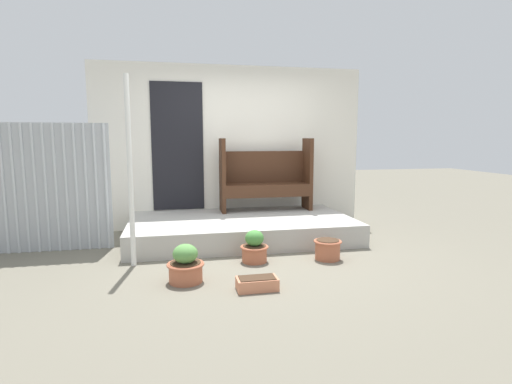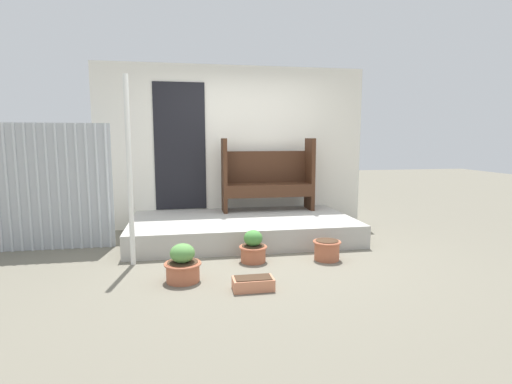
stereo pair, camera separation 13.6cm
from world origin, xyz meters
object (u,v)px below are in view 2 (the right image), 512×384
at_px(bench, 267,176).
at_px(flower_pot_middle, 253,248).
at_px(flower_pot_right, 327,249).
at_px(planter_box_rect, 253,283).
at_px(flower_pot_left, 183,265).
at_px(support_post, 129,172).

height_order(bench, flower_pot_middle, bench).
bearing_deg(flower_pot_right, planter_box_rect, -143.11).
height_order(flower_pot_middle, flower_pot_right, flower_pot_middle).
bearing_deg(flower_pot_right, flower_pot_left, -166.03).
relative_size(flower_pot_middle, flower_pot_right, 1.13).
bearing_deg(planter_box_rect, flower_pot_middle, 80.07).
bearing_deg(flower_pot_middle, bench, 72.67).
relative_size(support_post, flower_pot_left, 5.45).
height_order(support_post, flower_pot_left, support_post).
distance_m(support_post, flower_pot_right, 2.47).
bearing_deg(flower_pot_left, support_post, 130.68).
bearing_deg(support_post, flower_pot_left, -49.32).
distance_m(flower_pot_middle, planter_box_rect, 0.88).
bearing_deg(bench, support_post, -141.02).
bearing_deg(flower_pot_right, bench, 101.54).
distance_m(support_post, flower_pot_middle, 1.66).
relative_size(flower_pot_middle, planter_box_rect, 0.97).
relative_size(support_post, bench, 1.49).
xyz_separation_m(support_post, flower_pot_middle, (1.39, -0.15, -0.91)).
relative_size(flower_pot_left, flower_pot_middle, 1.03).
xyz_separation_m(bench, flower_pot_left, (-1.34, -2.19, -0.69)).
distance_m(bench, planter_box_rect, 2.75).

